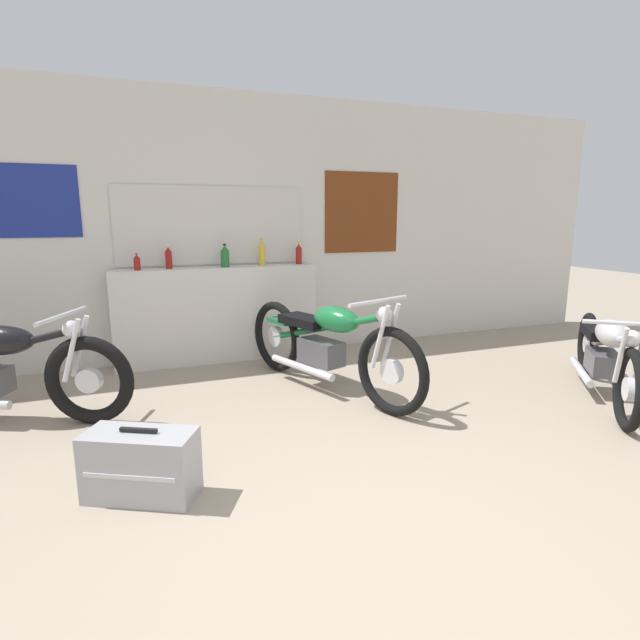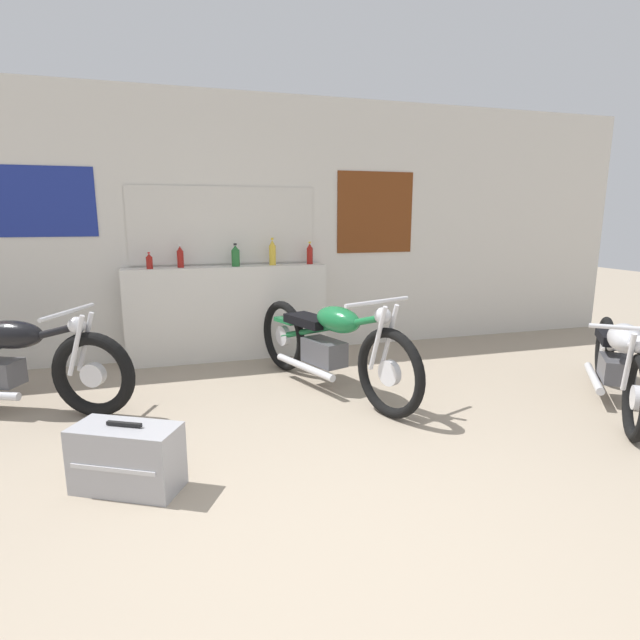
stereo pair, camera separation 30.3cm
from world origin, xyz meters
name	(u,v)px [view 2 (the right image)]	position (x,y,z in m)	size (l,w,h in m)	color
ground_plane	(346,577)	(0.00, 0.00, 0.00)	(24.00, 24.00, 0.00)	gray
wall_back	(231,228)	(0.00, 3.76, 1.40)	(10.00, 0.07, 2.80)	silver
sill_counter	(229,313)	(-0.08, 3.58, 0.50)	(2.12, 0.28, 1.01)	silver
bottle_leftmost	(149,261)	(-0.86, 3.54, 1.08)	(0.06, 0.06, 0.17)	maroon
bottle_left_center	(180,257)	(-0.55, 3.59, 1.11)	(0.07, 0.07, 0.24)	maroon
bottle_center	(236,256)	(0.01, 3.55, 1.11)	(0.09, 0.09, 0.24)	#23662D
bottle_right_center	(272,253)	(0.41, 3.58, 1.14)	(0.07, 0.07, 0.29)	gold
bottle_rightmost	(310,254)	(0.84, 3.59, 1.12)	(0.07, 0.07, 0.25)	maroon
motorcycle_green	(329,343)	(0.64, 2.29, 0.44)	(0.93, 2.12, 0.90)	black
motorcycle_silver	(619,359)	(2.79, 1.26, 0.39)	(1.28, 1.62, 0.78)	black
hard_case_silver	(127,458)	(-0.95, 1.03, 0.19)	(0.65, 0.52, 0.40)	#9E9EA3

